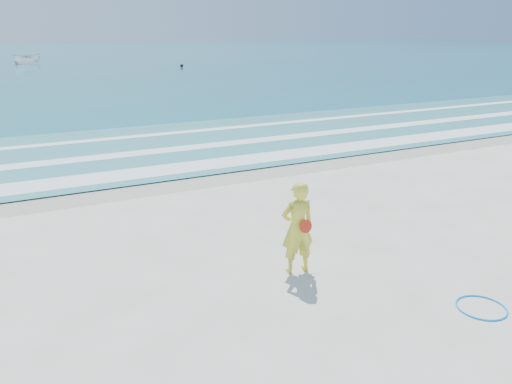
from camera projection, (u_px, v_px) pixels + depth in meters
name	position (u px, v px, depth m)	size (l,w,h in m)	color
ground	(325.00, 316.00, 8.65)	(400.00, 400.00, 0.00)	silver
wet_sand	(168.00, 182.00, 16.28)	(400.00, 2.40, 0.00)	#B2A893
ocean	(20.00, 55.00, 97.67)	(400.00, 190.00, 0.04)	#19727F
shallow	(131.00, 149.00, 20.50)	(400.00, 10.00, 0.01)	#59B7AD
foam_near	(157.00, 171.00, 17.36)	(400.00, 1.40, 0.01)	white
foam_mid	(136.00, 153.00, 19.82)	(400.00, 0.90, 0.01)	white
foam_far	(118.00, 138.00, 22.62)	(400.00, 0.60, 0.01)	white
hoop	(481.00, 307.00, 8.88)	(0.87, 0.87, 0.03)	#0E90FC
boat	(27.00, 58.00, 71.62)	(1.56, 4.15, 1.60)	silver
buoy	(182.00, 66.00, 65.73)	(0.43, 0.43, 0.43)	black
woman	(298.00, 228.00, 9.96)	(0.74, 0.53, 1.92)	yellow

